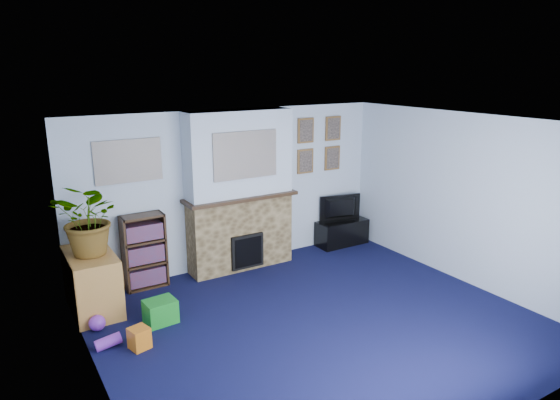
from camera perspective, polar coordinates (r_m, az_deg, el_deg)
floor at (r=6.24m, az=4.39°, el=-13.79°), size 5.00×4.50×0.01m
ceiling at (r=5.50m, az=4.89°, el=8.69°), size 5.00×4.50×0.01m
wall_back at (r=7.62m, az=-5.33°, el=1.30°), size 5.00×0.04×2.40m
wall_front at (r=4.28m, az=22.88°, el=-11.17°), size 5.00×0.04×2.40m
wall_left at (r=4.82m, az=-20.50°, el=-7.97°), size 0.04×4.50×2.40m
wall_right at (r=7.45m, az=20.41°, el=0.08°), size 0.04×4.50×2.40m
chimney_breast at (r=7.44m, az=-4.64°, el=0.86°), size 1.72×0.50×2.40m
collage_main at (r=7.13m, az=-3.97°, el=5.15°), size 1.00×0.03×0.68m
collage_left at (r=6.96m, az=-16.95°, el=4.28°), size 0.90×0.03×0.58m
portrait_tl at (r=8.10m, az=2.95°, el=7.93°), size 0.30×0.03×0.40m
portrait_tr at (r=8.42m, az=6.08°, el=8.14°), size 0.30×0.03×0.40m
portrait_bl at (r=8.17m, az=2.90°, el=4.45°), size 0.30×0.03×0.40m
portrait_br at (r=8.49m, az=5.99°, el=4.79°), size 0.30×0.03×0.40m
tv_stand at (r=8.72m, az=7.08°, el=-3.63°), size 0.91×0.38×0.43m
television at (r=8.61m, az=7.09°, el=-0.94°), size 0.76×0.25×0.44m
bookshelf at (r=7.20m, az=-15.25°, el=-5.84°), size 0.58×0.28×1.05m
sideboard at (r=6.78m, az=-20.64°, el=-9.02°), size 0.55×0.98×0.77m
potted_plant at (r=6.45m, az=-20.83°, el=-1.99°), size 1.09×1.09×0.92m
mantel_clock at (r=7.40m, az=-4.44°, el=1.06°), size 0.10×0.06×0.14m
mantel_candle at (r=7.54m, az=-2.31°, el=1.44°), size 0.05×0.05×0.15m
mantel_teddy at (r=7.20m, az=-7.94°, el=0.52°), size 0.14×0.14×0.14m
mantel_can at (r=7.71m, az=-0.13°, el=1.61°), size 0.06×0.06×0.13m
green_crate at (r=6.33m, az=-13.50°, el=-12.31°), size 0.38×0.32×0.29m
toy_ball at (r=6.39m, az=-20.16°, el=-13.10°), size 0.19×0.19×0.19m
toy_block at (r=5.89m, az=-15.77°, el=-15.03°), size 0.24×0.24×0.24m
toy_tube at (r=6.01m, az=-19.03°, el=-15.08°), size 0.29×0.13×0.17m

